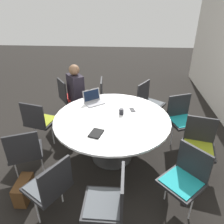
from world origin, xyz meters
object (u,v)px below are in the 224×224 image
at_px(chair_5, 185,176).
at_px(chair_3, 50,185).
at_px(spiral_notebook, 96,133).
at_px(handbag, 24,190).
at_px(chair_8, 148,101).
at_px(chair_1, 39,119).
at_px(coffee_cup, 121,112).
at_px(chair_0, 69,95).
at_px(chair_2, 25,150).
at_px(person_0, 77,90).
at_px(chair_9, 108,96).
at_px(chair_7, 182,116).
at_px(chair_6, 199,143).
at_px(chair_4, 110,200).
at_px(cell_phone, 132,110).
at_px(laptop, 93,100).

bearing_deg(chair_5, chair_3, 55.46).
xyz_separation_m(spiral_notebook, handbag, (0.46, -0.90, -0.61)).
bearing_deg(chair_8, chair_1, -32.39).
height_order(chair_5, coffee_cup, chair_5).
bearing_deg(chair_0, chair_2, -41.32).
bearing_deg(person_0, chair_2, -48.87).
xyz_separation_m(chair_0, chair_8, (0.14, 1.62, 0.00)).
height_order(chair_0, chair_2, same).
bearing_deg(chair_3, chair_5, -49.35).
bearing_deg(chair_9, chair_3, -15.27).
relative_size(chair_2, person_0, 0.71).
height_order(chair_5, chair_7, same).
bearing_deg(person_0, chair_7, 37.67).
relative_size(chair_3, person_0, 0.71).
relative_size(chair_2, chair_7, 1.00).
distance_m(person_0, handbag, 2.08).
height_order(chair_6, chair_8, same).
bearing_deg(spiral_notebook, chair_2, -82.92).
relative_size(chair_4, chair_5, 1.00).
xyz_separation_m(chair_0, chair_5, (2.12, 1.88, 0.00)).
relative_size(chair_4, cell_phone, 5.59).
height_order(chair_4, person_0, person_0).
bearing_deg(laptop, chair_3, -135.35).
xyz_separation_m(chair_8, cell_phone, (0.83, -0.34, 0.23)).
distance_m(chair_2, chair_8, 2.43).
distance_m(chair_6, chair_7, 0.74).
relative_size(chair_4, person_0, 0.71).
relative_size(chair_3, chair_6, 1.00).
relative_size(chair_1, spiral_notebook, 3.51).
relative_size(chair_1, chair_7, 1.00).
relative_size(spiral_notebook, cell_phone, 1.59).
xyz_separation_m(chair_3, chair_6, (-0.88, 1.87, 0.00)).
bearing_deg(chair_4, chair_0, 22.79).
bearing_deg(chair_6, chair_7, -69.89).
xyz_separation_m(chair_1, chair_3, (1.36, 0.63, 0.00)).
height_order(chair_5, chair_9, same).
xyz_separation_m(laptop, cell_phone, (0.22, 0.65, -0.05)).
xyz_separation_m(chair_6, chair_7, (-0.74, -0.09, 0.00)).
distance_m(spiral_notebook, handbag, 1.18).
height_order(spiral_notebook, handbag, spiral_notebook).
xyz_separation_m(chair_9, person_0, (0.17, -0.60, 0.19)).
relative_size(laptop, handbag, 1.06).
relative_size(chair_0, laptop, 2.25).
bearing_deg(coffee_cup, chair_7, 110.79).
bearing_deg(chair_4, coffee_cup, -2.73).
xyz_separation_m(coffee_cup, cell_phone, (-0.14, 0.17, -0.04)).
xyz_separation_m(chair_6, handbag, (0.66, -2.34, -0.37)).
distance_m(chair_1, chair_5, 2.44).
relative_size(chair_2, coffee_cup, 9.74).
bearing_deg(laptop, chair_9, 40.96).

